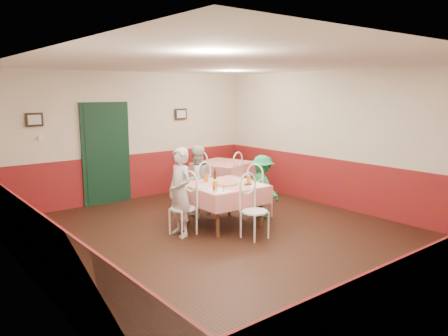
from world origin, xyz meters
TOP-DOWN VIEW (x-y plane):
  - floor at (0.00, 0.00)m, footprint 7.00×7.00m
  - ceiling at (0.00, 0.00)m, footprint 7.00×7.00m
  - back_wall at (0.00, 3.50)m, footprint 6.00×0.10m
  - left_wall at (-3.00, 0.00)m, footprint 0.10×7.00m
  - right_wall at (3.00, 0.00)m, footprint 0.10×7.00m
  - wainscot_back at (0.00, 3.48)m, footprint 6.00×0.03m
  - wainscot_left at (-2.98, 0.00)m, footprint 0.03×7.00m
  - wainscot_right at (2.98, 0.00)m, footprint 0.03×7.00m
  - door at (-0.60, 3.45)m, footprint 0.96×0.06m
  - picture_left at (-2.00, 3.45)m, footprint 0.32×0.03m
  - picture_right at (1.30, 3.45)m, footprint 0.32×0.03m
  - thermostat at (-1.90, 3.45)m, footprint 0.10×0.03m
  - main_table at (0.35, 0.62)m, footprint 1.27×1.27m
  - second_table at (1.84, 2.52)m, footprint 1.39×1.39m
  - chair_left at (-0.50, 0.66)m, footprint 0.47×0.47m
  - chair_right at (1.20, 0.59)m, footprint 0.50×0.50m
  - chair_far at (0.38, 1.47)m, footprint 0.49×0.49m
  - chair_near at (0.31, -0.23)m, footprint 0.44×0.44m
  - chair_second_a at (1.09, 2.52)m, footprint 0.52×0.52m
  - chair_second_b at (1.84, 1.77)m, footprint 0.52×0.52m
  - pizza at (0.36, 0.58)m, footprint 0.42×0.42m
  - plate_left at (-0.09, 0.64)m, footprint 0.26×0.26m
  - plate_right at (0.76, 0.63)m, footprint 0.26×0.26m
  - plate_far at (0.40, 1.06)m, footprint 0.26×0.26m
  - glass_a at (-0.05, 0.36)m, footprint 0.08×0.08m
  - glass_b at (0.75, 0.41)m, footprint 0.08×0.08m
  - glass_c at (0.24, 1.01)m, footprint 0.08×0.08m
  - beer_bottle at (0.45, 1.02)m, footprint 0.06×0.06m
  - shaker_a at (-0.12, 0.23)m, footprint 0.04×0.04m
  - shaker_b at (-0.04, 0.15)m, footprint 0.04×0.04m
  - shaker_c at (-0.15, 0.27)m, footprint 0.04×0.04m
  - menu_left at (-0.04, 0.25)m, footprint 0.34×0.43m
  - menu_right at (0.74, 0.22)m, footprint 0.39×0.46m
  - wallet at (0.64, 0.30)m, footprint 0.11×0.09m
  - diner_left at (-0.55, 0.66)m, footprint 0.36×0.54m
  - diner_far at (0.39, 1.52)m, footprint 0.71×0.59m
  - diner_right at (1.25, 0.58)m, footprint 0.45×0.77m

SIDE VIEW (x-z plane):
  - floor at x=0.00m, z-range 0.00..0.00m
  - main_table at x=0.35m, z-range -0.01..0.76m
  - second_table at x=1.84m, z-range -0.01..0.76m
  - chair_left at x=-0.50m, z-range 0.00..0.90m
  - chair_right at x=1.20m, z-range 0.00..0.90m
  - chair_far at x=0.38m, z-range 0.00..0.90m
  - chair_near at x=0.31m, z-range 0.00..0.90m
  - chair_second_a at x=1.09m, z-range 0.00..0.90m
  - chair_second_b at x=1.84m, z-range 0.00..0.90m
  - wainscot_back at x=0.00m, z-range 0.00..1.00m
  - wainscot_left at x=-2.98m, z-range 0.00..1.00m
  - wainscot_right at x=2.98m, z-range 0.00..1.00m
  - diner_right at x=1.25m, z-range 0.00..1.20m
  - diner_far at x=0.39m, z-range 0.00..1.35m
  - diner_left at x=-0.55m, z-range 0.00..1.48m
  - menu_left at x=-0.04m, z-range 0.76..0.76m
  - menu_right at x=0.74m, z-range 0.76..0.76m
  - plate_left at x=-0.09m, z-range 0.76..0.77m
  - plate_right at x=0.76m, z-range 0.76..0.77m
  - plate_far at x=0.40m, z-range 0.76..0.77m
  - wallet at x=0.64m, z-range 0.76..0.78m
  - pizza at x=0.36m, z-range 0.76..0.79m
  - shaker_a at x=-0.12m, z-range 0.76..0.85m
  - shaker_b at x=-0.04m, z-range 0.76..0.85m
  - shaker_c at x=-0.15m, z-range 0.76..0.85m
  - glass_c at x=0.24m, z-range 0.76..0.89m
  - glass_b at x=0.75m, z-range 0.76..0.90m
  - glass_a at x=-0.05m, z-range 0.76..0.90m
  - beer_bottle at x=0.45m, z-range 0.76..0.96m
  - door at x=-0.60m, z-range 0.00..2.10m
  - back_wall at x=0.00m, z-range 0.00..2.80m
  - left_wall at x=-3.00m, z-range 0.00..2.80m
  - right_wall at x=3.00m, z-range 0.00..2.80m
  - thermostat at x=-1.90m, z-range 1.45..1.55m
  - picture_left at x=-2.00m, z-range 1.72..1.98m
  - picture_right at x=1.30m, z-range 1.72..1.98m
  - ceiling at x=0.00m, z-range 2.80..2.80m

